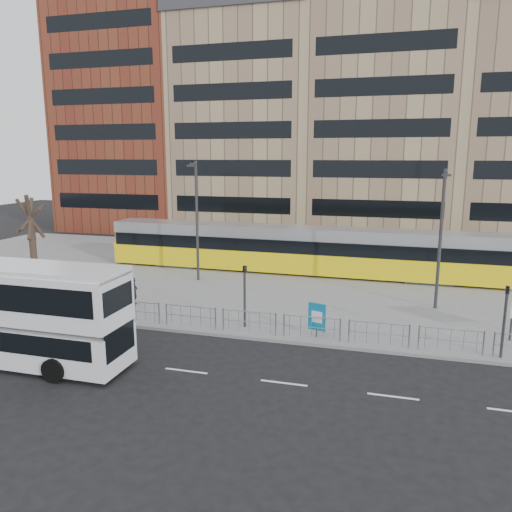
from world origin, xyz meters
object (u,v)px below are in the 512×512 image
(double_decker_bus, at_px, (6,309))
(traffic_light_west, at_px, (245,288))
(tram, at_px, (297,250))
(lamp_post_west, at_px, (197,216))
(lamp_post_east, at_px, (441,234))
(ad_panel, at_px, (317,317))
(traffic_light_east, at_px, (505,312))
(pedestrian, at_px, (134,291))
(bare_tree, at_px, (28,193))

(double_decker_bus, bearing_deg, traffic_light_west, 37.20)
(tram, relative_size, lamp_post_west, 3.54)
(lamp_post_west, height_order, lamp_post_east, lamp_post_west)
(ad_panel, bearing_deg, lamp_post_east, 63.36)
(double_decker_bus, xyz_separation_m, tram, (8.53, 18.47, -0.45))
(traffic_light_west, height_order, traffic_light_east, same)
(ad_panel, bearing_deg, lamp_post_west, 153.78)
(traffic_light_west, bearing_deg, pedestrian, -170.88)
(tram, xyz_separation_m, ad_panel, (3.43, -12.60, -0.71))
(lamp_post_east, height_order, bare_tree, bare_tree)
(traffic_light_west, relative_size, lamp_post_west, 0.39)
(bare_tree, bearing_deg, pedestrian, -17.14)
(pedestrian, bearing_deg, lamp_post_west, -26.31)
(traffic_light_west, relative_size, lamp_post_east, 0.41)
(double_decker_bus, height_order, lamp_post_west, lamp_post_west)
(double_decker_bus, bearing_deg, bare_tree, 125.06)
(lamp_post_west, bearing_deg, pedestrian, -101.61)
(bare_tree, bearing_deg, ad_panel, -14.36)
(double_decker_bus, relative_size, lamp_post_east, 1.37)
(pedestrian, bearing_deg, bare_tree, 58.16)
(double_decker_bus, height_order, lamp_post_east, lamp_post_east)
(double_decker_bus, distance_m, traffic_light_west, 10.44)
(double_decker_bus, bearing_deg, tram, 65.35)
(pedestrian, relative_size, traffic_light_east, 0.51)
(pedestrian, bearing_deg, traffic_light_east, -112.70)
(lamp_post_west, xyz_separation_m, bare_tree, (-10.12, -3.57, 1.60))
(double_decker_bus, height_order, pedestrian, double_decker_bus)
(ad_panel, height_order, traffic_light_west, traffic_light_west)
(traffic_light_east, bearing_deg, bare_tree, 177.41)
(ad_panel, bearing_deg, bare_tree, -178.30)
(ad_panel, bearing_deg, traffic_light_east, 13.71)
(traffic_light_west, distance_m, bare_tree, 17.04)
(ad_panel, distance_m, lamp_post_west, 13.19)
(tram, relative_size, pedestrian, 17.77)
(tram, distance_m, bare_tree, 18.33)
(double_decker_bus, height_order, tram, double_decker_bus)
(tram, relative_size, ad_panel, 17.32)
(tram, xyz_separation_m, lamp_post_east, (9.09, -6.47, 2.52))
(traffic_light_west, bearing_deg, double_decker_bus, -119.12)
(traffic_light_east, relative_size, lamp_post_west, 0.39)
(lamp_post_east, bearing_deg, double_decker_bus, -145.75)
(bare_tree, bearing_deg, traffic_light_west, -16.06)
(lamp_post_west, bearing_deg, lamp_post_east, -9.23)
(lamp_post_east, distance_m, bare_tree, 25.29)
(pedestrian, distance_m, traffic_light_west, 7.43)
(traffic_light_east, distance_m, lamp_post_east, 7.15)
(pedestrian, xyz_separation_m, lamp_post_east, (16.38, 3.84, 3.39))
(traffic_light_east, xyz_separation_m, lamp_post_east, (-2.17, 6.45, 2.21))
(lamp_post_west, distance_m, lamp_post_east, 15.29)
(tram, height_order, lamp_post_east, lamp_post_east)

